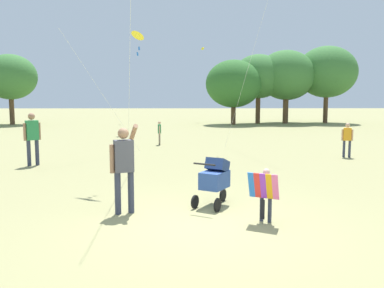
{
  "coord_description": "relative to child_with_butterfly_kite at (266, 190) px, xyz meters",
  "views": [
    {
      "loc": [
        -0.3,
        -7.34,
        2.37
      ],
      "look_at": [
        -0.17,
        1.52,
        1.3
      ],
      "focal_mm": 39.43,
      "sensor_mm": 36.0,
      "label": 1
    }
  ],
  "objects": [
    {
      "name": "ground_plane",
      "position": [
        -1.16,
        -0.2,
        -0.61
      ],
      "size": [
        120.0,
        120.0,
        0.0
      ],
      "primitive_type": "plane",
      "color": "#938E5B"
    },
    {
      "name": "treeline_distant",
      "position": [
        -1.13,
        25.33,
        3.07
      ],
      "size": [
        34.5,
        6.92,
        6.1
      ],
      "color": "brown",
      "rests_on": "ground"
    },
    {
      "name": "child_with_butterfly_kite",
      "position": [
        0.0,
        0.0,
        0.0
      ],
      "size": [
        0.57,
        0.47,
        1.0
      ],
      "color": "#33384C",
      "rests_on": "ground"
    },
    {
      "name": "person_adult_flyer",
      "position": [
        -2.68,
        0.62,
        0.42
      ],
      "size": [
        0.56,
        0.63,
        1.78
      ],
      "color": "#33384C",
      "rests_on": "ground"
    },
    {
      "name": "stroller",
      "position": [
        -0.85,
        1.18,
        -0.0
      ],
      "size": [
        0.86,
        1.08,
        1.03
      ],
      "color": "black",
      "rests_on": "ground"
    },
    {
      "name": "kite_orange_delta",
      "position": [
        -3.42,
        9.83,
        4.01
      ],
      "size": [
        2.68,
        3.32,
        4.88
      ],
      "color": "yellow",
      "rests_on": "ground"
    },
    {
      "name": "person_red_shirt",
      "position": [
        -6.48,
        6.23,
        0.41
      ],
      "size": [
        0.46,
        0.41,
        1.73
      ],
      "color": "#33384C",
      "rests_on": "ground"
    },
    {
      "name": "person_sitting_far",
      "position": [
        4.53,
        7.89,
        0.15
      ],
      "size": [
        0.39,
        0.25,
        1.28
      ],
      "color": "#33384C",
      "rests_on": "ground"
    },
    {
      "name": "person_couple_left",
      "position": [
        -2.68,
        11.82,
        0.04
      ],
      "size": [
        0.17,
        0.35,
        1.1
      ],
      "color": "#7F705B",
      "rests_on": "ground"
    }
  ]
}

